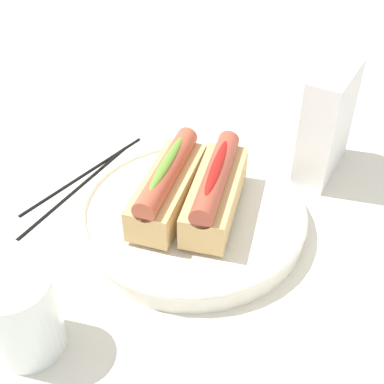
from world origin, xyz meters
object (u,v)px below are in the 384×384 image
hotdog_front (169,184)px  napkin_box (327,123)px  serving_bowl (192,214)px  water_glass (23,317)px  chopstick_near (77,188)px  chopstick_far (85,173)px  hotdog_back (216,190)px

hotdog_front → napkin_box: (-0.19, 0.12, 0.02)m
serving_bowl → water_glass: 0.23m
napkin_box → chopstick_near: napkin_box is taller
chopstick_far → hotdog_back: bearing=97.4°
napkin_box → chopstick_far: bearing=-58.3°
hotdog_back → chopstick_far: size_ratio=0.72×
serving_bowl → hotdog_front: 0.05m
hotdog_front → chopstick_far: bearing=-97.3°
serving_bowl → water_glass: size_ratio=3.04×
serving_bowl → water_glass: water_glass is taller
water_glass → napkin_box: bearing=160.9°
chopstick_near → chopstick_far: bearing=-159.1°
water_glass → chopstick_near: water_glass is taller
hotdog_back → chopstick_near: hotdog_back is taller
serving_bowl → chopstick_near: 0.17m
hotdog_front → water_glass: bearing=-5.7°
serving_bowl → napkin_box: size_ratio=1.83×
chopstick_near → chopstick_far: 0.03m
water_glass → chopstick_far: size_ratio=0.41×
hotdog_back → water_glass: 0.25m
serving_bowl → chopstick_near: size_ratio=1.25×
hotdog_front → napkin_box: size_ratio=1.05×
chopstick_near → chopstick_far: (-0.03, -0.01, 0.00)m
hotdog_back → water_glass: hotdog_back is taller
hotdog_front → hotdog_back: size_ratio=1.00×
hotdog_front → napkin_box: napkin_box is taller
hotdog_back → chopstick_near: (0.03, -0.19, -0.06)m
water_glass → napkin_box: size_ratio=0.60×
serving_bowl → chopstick_far: bearing=-93.2°
hotdog_front → water_glass: (0.22, -0.02, -0.02)m
napkin_box → chopstick_far: 0.33m
hotdog_back → chopstick_far: 0.21m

